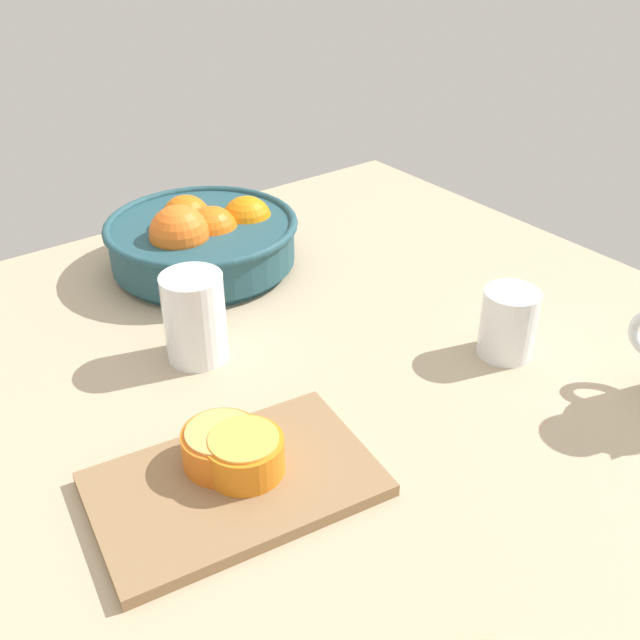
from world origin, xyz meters
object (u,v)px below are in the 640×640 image
at_px(second_glass, 508,326).
at_px(cutting_board, 235,484).
at_px(orange_half_1, 222,446).
at_px(juice_glass, 195,322).
at_px(fruit_bowl, 202,238).
at_px(orange_half_0, 245,454).

bearing_deg(second_glass, cutting_board, -179.86).
xyz_separation_m(cutting_board, orange_half_1, (0.00, 0.03, 0.03)).
relative_size(second_glass, orange_half_1, 1.11).
bearing_deg(cutting_board, juice_glass, 69.51).
height_order(fruit_bowl, juice_glass, fruit_bowl).
bearing_deg(cutting_board, second_glass, 0.14).
xyz_separation_m(fruit_bowl, orange_half_1, (-0.20, -0.39, -0.01)).
bearing_deg(fruit_bowl, orange_half_0, -114.26).
bearing_deg(juice_glass, cutting_board, -110.49).
height_order(fruit_bowl, orange_half_1, fruit_bowl).
distance_m(juice_glass, cutting_board, 0.24).
relative_size(cutting_board, orange_half_0, 3.49).
bearing_deg(cutting_board, orange_half_0, 15.82).
bearing_deg(second_glass, orange_half_1, 175.96).
bearing_deg(juice_glass, second_glass, -35.91).
relative_size(fruit_bowl, cutting_board, 1.05).
bearing_deg(juice_glass, orange_half_0, -107.19).
distance_m(fruit_bowl, second_glass, 0.46).
relative_size(juice_glass, orange_half_1, 1.42).
xyz_separation_m(fruit_bowl, second_glass, (0.18, -0.42, -0.01)).
distance_m(second_glass, orange_half_0, 0.37).
relative_size(second_glass, orange_half_0, 1.12).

